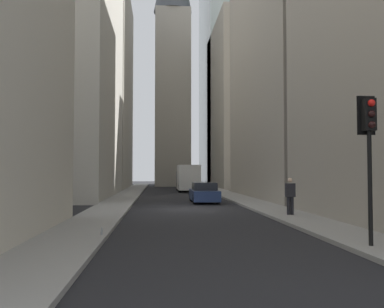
% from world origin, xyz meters
% --- Properties ---
extents(ground_plane, '(135.00, 135.00, 0.00)m').
position_xyz_m(ground_plane, '(0.00, 0.00, 0.00)').
color(ground_plane, black).
extents(sidewalk_right, '(90.00, 2.20, 0.14)m').
position_xyz_m(sidewalk_right, '(0.00, 4.50, 0.07)').
color(sidewalk_right, gray).
rests_on(sidewalk_right, ground_plane).
extents(sidewalk_left, '(90.00, 2.20, 0.14)m').
position_xyz_m(sidewalk_left, '(0.00, -4.50, 0.07)').
color(sidewalk_left, gray).
rests_on(sidewalk_left, ground_plane).
extents(building_left_midfar, '(18.30, 10.00, 26.12)m').
position_xyz_m(building_left_midfar, '(9.09, -10.60, 13.06)').
color(building_left_midfar, gray).
rests_on(building_left_midfar, ground_plane).
extents(building_left_far, '(16.21, 10.00, 21.66)m').
position_xyz_m(building_left_far, '(30.53, -10.60, 10.83)').
color(building_left_far, '#A8A091').
rests_on(building_left_far, ground_plane).
extents(building_right_far, '(16.85, 10.00, 25.32)m').
position_xyz_m(building_right_far, '(29.36, 10.60, 12.66)').
color(building_right_far, '#A8A091').
rests_on(building_right_far, ground_plane).
extents(building_right_midfar, '(16.99, 10.00, 21.92)m').
position_xyz_m(building_right_midfar, '(11.71, 10.60, 10.96)').
color(building_right_midfar, '#B7B2A5').
rests_on(building_right_midfar, ground_plane).
extents(church_spire, '(5.69, 5.69, 40.42)m').
position_xyz_m(church_spire, '(37.32, -0.27, 21.12)').
color(church_spire, '#A8A091').
rests_on(church_spire, ground_plane).
extents(delivery_truck, '(6.46, 2.25, 2.84)m').
position_xyz_m(delivery_truck, '(21.04, -1.40, 1.46)').
color(delivery_truck, silver).
rests_on(delivery_truck, ground_plane).
extents(sedan_navy, '(4.30, 1.78, 1.42)m').
position_xyz_m(sedan_navy, '(4.83, -1.40, 0.66)').
color(sedan_navy, navy).
rests_on(sedan_navy, ground_plane).
extents(traffic_light_foreground, '(0.43, 0.52, 4.16)m').
position_xyz_m(traffic_light_foreground, '(-12.83, -4.05, 3.20)').
color(traffic_light_foreground, black).
rests_on(traffic_light_foreground, sidewalk_left).
extents(pedestrian, '(0.26, 0.44, 1.73)m').
position_xyz_m(pedestrian, '(-4.71, -4.43, 1.08)').
color(pedestrian, black).
rests_on(pedestrian, sidewalk_left).
extents(discarded_bottle, '(0.07, 0.07, 0.27)m').
position_xyz_m(discarded_bottle, '(-10.26, 3.57, 0.25)').
color(discarded_bottle, '#999EA3').
rests_on(discarded_bottle, sidewalk_right).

